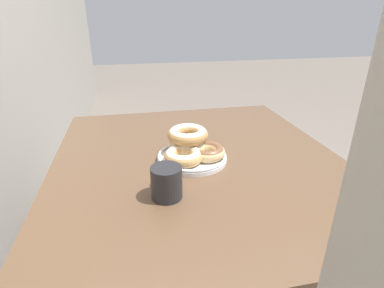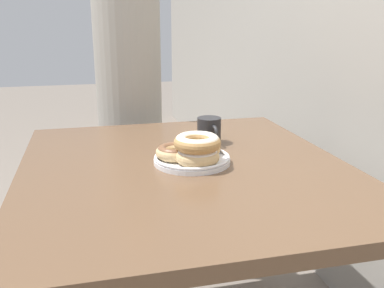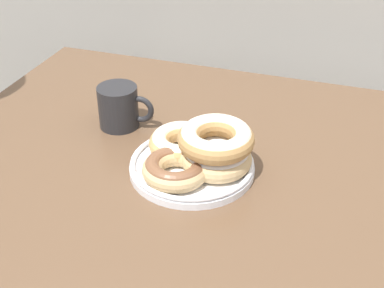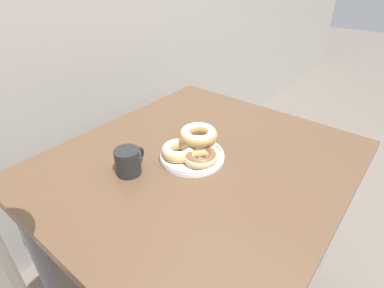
% 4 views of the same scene
% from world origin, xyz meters
% --- Properties ---
extents(dining_table, '(1.09, 0.97, 0.76)m').
position_xyz_m(dining_table, '(0.00, 0.36, 0.68)').
color(dining_table, brown).
rests_on(dining_table, ground_plane).
extents(donut_plate, '(0.25, 0.25, 0.10)m').
position_xyz_m(donut_plate, '(0.00, 0.38, 0.80)').
color(donut_plate, white).
rests_on(donut_plate, dining_table).
extents(coffee_mug, '(0.12, 0.08, 0.09)m').
position_xyz_m(coffee_mug, '(-0.21, 0.49, 0.81)').
color(coffee_mug, '#232326').
rests_on(coffee_mug, dining_table).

